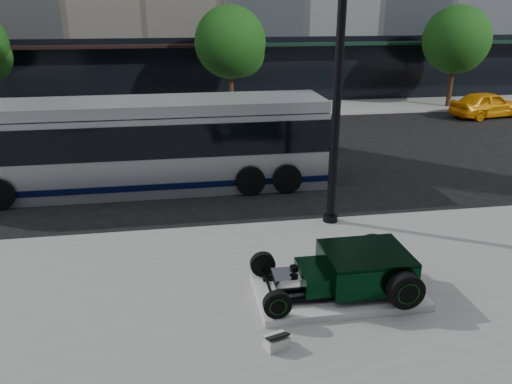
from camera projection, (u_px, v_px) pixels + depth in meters
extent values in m
plane|color=black|center=(248.00, 200.00, 15.69)|extent=(120.00, 120.00, 0.00)
cube|color=gray|center=(212.00, 111.00, 28.61)|extent=(70.00, 4.00, 0.12)
cube|color=black|center=(33.00, 75.00, 28.44)|extent=(22.00, 0.50, 4.00)
cube|color=black|center=(411.00, 68.00, 31.92)|extent=(24.00, 0.50, 4.00)
cube|color=black|center=(26.00, 47.00, 27.33)|extent=(22.00, 1.60, 0.15)
cube|color=black|center=(418.00, 42.00, 30.81)|extent=(24.00, 1.60, 0.15)
cylinder|color=black|center=(231.00, 90.00, 27.36)|extent=(0.28, 0.28, 2.60)
sphere|color=#12340E|center=(230.00, 42.00, 26.48)|extent=(3.80, 3.80, 3.80)
sphere|color=#12340E|center=(241.00, 53.00, 27.06)|extent=(2.60, 2.60, 2.60)
cylinder|color=black|center=(450.00, 84.00, 29.32)|extent=(0.28, 0.28, 2.60)
sphere|color=#12340E|center=(456.00, 40.00, 28.44)|extent=(3.80, 3.80, 3.80)
sphere|color=#12340E|center=(462.00, 50.00, 29.02)|extent=(2.60, 2.60, 2.60)
cube|color=silver|center=(338.00, 291.00, 10.35)|extent=(3.40, 1.80, 0.15)
cube|color=black|center=(345.00, 296.00, 9.87)|extent=(3.00, 0.08, 0.10)
cube|color=black|center=(332.00, 273.00, 10.70)|extent=(3.00, 0.08, 0.10)
cube|color=black|center=(365.00, 267.00, 10.24)|extent=(1.70, 1.45, 0.62)
cube|color=black|center=(366.00, 253.00, 10.13)|extent=(1.70, 1.45, 0.06)
cube|color=black|center=(313.00, 276.00, 10.12)|extent=(0.55, 1.05, 0.38)
cube|color=silver|center=(286.00, 281.00, 10.05)|extent=(0.55, 0.55, 0.34)
cylinder|color=black|center=(294.00, 269.00, 9.98)|extent=(0.18, 0.18, 0.10)
cylinder|color=black|center=(269.00, 288.00, 10.04)|extent=(0.06, 1.55, 0.06)
cylinder|color=black|center=(406.00, 291.00, 9.57)|extent=(0.72, 0.24, 0.72)
cylinder|color=black|center=(408.00, 294.00, 9.45)|extent=(0.37, 0.02, 0.37)
torus|color=#0A390F|center=(409.00, 294.00, 9.44)|extent=(0.44, 0.02, 0.44)
cylinder|color=black|center=(372.00, 250.00, 11.14)|extent=(0.72, 0.24, 0.72)
cylinder|color=black|center=(370.00, 248.00, 11.25)|extent=(0.37, 0.02, 0.37)
torus|color=#0A390F|center=(370.00, 247.00, 11.26)|extent=(0.44, 0.02, 0.44)
cylinder|color=black|center=(277.00, 304.00, 9.28)|extent=(0.54, 0.16, 0.54)
cylinder|color=black|center=(278.00, 307.00, 9.20)|extent=(0.28, 0.02, 0.28)
torus|color=#0A390F|center=(278.00, 307.00, 9.19)|extent=(0.34, 0.02, 0.34)
cylinder|color=black|center=(263.00, 264.00, 10.73)|extent=(0.54, 0.16, 0.54)
cylinder|color=black|center=(262.00, 262.00, 10.80)|extent=(0.28, 0.02, 0.28)
torus|color=#0A390F|center=(262.00, 262.00, 10.82)|extent=(0.34, 0.02, 0.34)
cube|color=silver|center=(276.00, 342.00, 8.74)|extent=(0.47, 0.40, 0.22)
cube|color=black|center=(277.00, 336.00, 8.70)|extent=(0.47, 0.39, 0.15)
cylinder|color=black|center=(338.00, 88.00, 12.62)|extent=(0.22, 0.22, 7.36)
cylinder|color=black|center=(330.00, 218.00, 13.89)|extent=(0.40, 0.40, 0.18)
cube|color=#A3A8AD|center=(142.00, 150.00, 16.42)|extent=(12.00, 2.55, 2.55)
cube|color=#060E38|center=(144.00, 175.00, 16.72)|extent=(12.05, 2.60, 0.20)
cube|color=black|center=(141.00, 133.00, 16.22)|extent=(12.05, 2.60, 1.05)
cube|color=#A3A8AD|center=(139.00, 106.00, 15.90)|extent=(12.00, 2.40, 0.35)
cube|color=black|center=(320.00, 135.00, 17.24)|extent=(0.06, 2.30, 1.70)
cylinder|color=black|center=(22.00, 168.00, 17.27)|extent=(0.96, 0.28, 0.96)
cylinder|color=black|center=(250.00, 181.00, 16.01)|extent=(0.96, 0.28, 0.96)
cylinder|color=black|center=(240.00, 158.00, 18.42)|extent=(0.96, 0.28, 0.96)
cylinder|color=black|center=(287.00, 179.00, 16.20)|extent=(0.96, 0.28, 0.96)
cylinder|color=black|center=(271.00, 156.00, 18.60)|extent=(0.96, 0.28, 0.96)
imported|color=white|center=(275.00, 130.00, 21.36)|extent=(5.45, 3.95, 1.47)
imported|color=#F6A00C|center=(487.00, 104.00, 27.12)|extent=(4.37, 2.40, 1.41)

